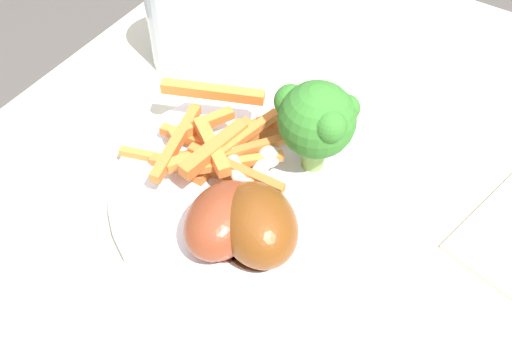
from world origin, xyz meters
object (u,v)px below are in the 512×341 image
at_px(broccoli_floret_front, 318,119).
at_px(chicken_drumstick_near, 226,216).
at_px(dinner_plate, 256,190).
at_px(carrot_fries_pile, 220,143).
at_px(chicken_drumstick_far, 257,221).
at_px(water_glass, 182,19).

relative_size(broccoli_floret_front, chicken_drumstick_near, 0.69).
distance_m(dinner_plate, chicken_drumstick_near, 0.06).
distance_m(carrot_fries_pile, chicken_drumstick_far, 0.09).
relative_size(broccoli_floret_front, carrot_fries_pile, 0.56).
bearing_deg(dinner_plate, broccoli_floret_front, 150.42).
distance_m(broccoli_floret_front, chicken_drumstick_near, 0.11).
height_order(chicken_drumstick_near, water_glass, water_glass).
xyz_separation_m(carrot_fries_pile, water_glass, (-0.10, -0.12, 0.02)).
bearing_deg(dinner_plate, chicken_drumstick_far, 33.62).
distance_m(broccoli_floret_front, carrot_fries_pile, 0.09).
xyz_separation_m(broccoli_floret_front, water_glass, (-0.06, -0.19, -0.01)).
xyz_separation_m(dinner_plate, chicken_drumstick_far, (0.04, 0.03, 0.03)).
bearing_deg(broccoli_floret_front, water_glass, -108.48).
bearing_deg(water_glass, dinner_plate, 55.07).
distance_m(carrot_fries_pile, water_glass, 0.15).
bearing_deg(chicken_drumstick_near, broccoli_floret_front, 168.03).
height_order(dinner_plate, water_glass, water_glass).
height_order(carrot_fries_pile, chicken_drumstick_near, same).
relative_size(carrot_fries_pile, chicken_drumstick_near, 1.24).
distance_m(carrot_fries_pile, chicken_drumstick_near, 0.08).
height_order(chicken_drumstick_far, water_glass, water_glass).
distance_m(dinner_plate, broccoli_floret_front, 0.08).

